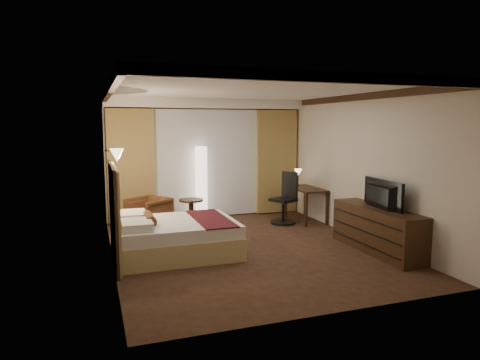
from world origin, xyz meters
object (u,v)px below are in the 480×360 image
object	(u,v)px
television	(377,189)
bed	(177,238)
desk	(306,204)
office_chair	(283,198)
armchair	(149,212)
dresser	(377,230)
floor_lamp	(201,183)
side_table	(191,212)

from	to	relation	value
television	bed	bearing A→B (deg)	78.78
desk	television	xyz separation A→B (m)	(0.02, -2.45, 0.69)
bed	office_chair	size ratio (longest dim) A/B	1.71
bed	desk	distance (m)	3.51
desk	armchair	bearing A→B (deg)	174.70
dresser	television	size ratio (longest dim) A/B	1.78
dresser	floor_lamp	bearing A→B (deg)	123.68
armchair	side_table	bearing A→B (deg)	63.82
armchair	floor_lamp	distance (m)	1.44
bed	armchair	bearing A→B (deg)	97.22
armchair	television	distance (m)	4.46
armchair	television	xyz separation A→B (m)	(3.42, -2.77, 0.70)
bed	dresser	bearing A→B (deg)	-16.59
bed	floor_lamp	world-z (taller)	floor_lamp
bed	desk	world-z (taller)	desk
armchair	floor_lamp	bearing A→B (deg)	80.19
office_chair	bed	bearing A→B (deg)	-175.41
bed	office_chair	xyz separation A→B (m)	(2.60, 1.44, 0.28)
side_table	desk	xyz separation A→B (m)	(2.50, -0.43, 0.09)
desk	dresser	bearing A→B (deg)	-88.83
bed	side_table	distance (m)	2.04
desk	television	bearing A→B (deg)	-89.53
desk	dresser	size ratio (longest dim) A/B	0.56
armchair	side_table	size ratio (longest dim) A/B	1.31
floor_lamp	television	bearing A→B (deg)	-56.68
office_chair	television	size ratio (longest dim) A/B	1.03
dresser	television	world-z (taller)	television
floor_lamp	television	size ratio (longest dim) A/B	1.53
floor_lamp	dresser	size ratio (longest dim) A/B	0.86
side_table	dresser	distance (m)	3.85
side_table	desk	distance (m)	2.53
bed	armchair	xyz separation A→B (m)	(-0.23, 1.81, 0.09)
floor_lamp	side_table	bearing A→B (deg)	-128.20
office_chair	dresser	world-z (taller)	office_chair
desk	office_chair	xyz separation A→B (m)	(-0.57, -0.05, 0.19)
television	dresser	bearing A→B (deg)	-84.49
side_table	office_chair	distance (m)	2.00
bed	television	bearing A→B (deg)	-16.73
side_table	floor_lamp	size ratio (longest dim) A/B	0.34
side_table	desk	bearing A→B (deg)	-9.80
floor_lamp	television	world-z (taller)	floor_lamp
floor_lamp	dresser	world-z (taller)	floor_lamp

